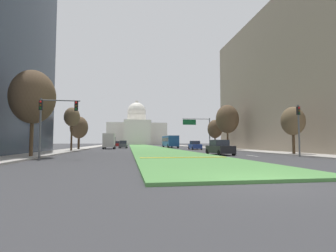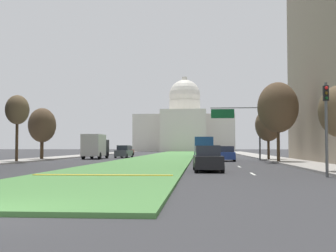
{
  "view_description": "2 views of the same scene",
  "coord_description": "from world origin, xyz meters",
  "px_view_note": "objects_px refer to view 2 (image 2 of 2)",
  "views": [
    {
      "loc": [
        -4.75,
        -8.33,
        1.49
      ],
      "look_at": [
        1.67,
        31.7,
        4.07
      ],
      "focal_mm": 26.72,
      "sensor_mm": 36.0,
      "label": 1
    },
    {
      "loc": [
        5.21,
        -10.09,
        1.71
      ],
      "look_at": [
        0.91,
        47.09,
        4.35
      ],
      "focal_mm": 46.26,
      "sensor_mm": 36.0,
      "label": 2
    }
  ],
  "objects_px": {
    "box_truck_delivery": "(95,146)",
    "street_tree_left_far": "(42,125)",
    "sedan_far_horizon": "(127,151)",
    "city_bus": "(204,145)",
    "capitol_building": "(185,128)",
    "overhead_guide_sign": "(241,121)",
    "sedan_very_far": "(216,150)",
    "street_tree_right_mid": "(278,108)",
    "street_tree_right_far": "(268,125)",
    "sedan_midblock": "(227,154)",
    "sedan_lead_stopped": "(208,159)",
    "street_tree_left_mid": "(17,110)",
    "sedan_distant": "(124,152)",
    "traffic_light_near_right": "(326,117)"
  },
  "relations": [
    {
      "from": "street_tree_right_far",
      "to": "sedan_distant",
      "type": "bearing_deg",
      "value": 151.76
    },
    {
      "from": "street_tree_left_far",
      "to": "sedan_lead_stopped",
      "type": "bearing_deg",
      "value": -47.92
    },
    {
      "from": "capitol_building",
      "to": "city_bus",
      "type": "height_order",
      "value": "capitol_building"
    },
    {
      "from": "overhead_guide_sign",
      "to": "sedan_midblock",
      "type": "xyz_separation_m",
      "value": [
        -1.9,
        -3.41,
        -3.88
      ]
    },
    {
      "from": "street_tree_right_far",
      "to": "box_truck_delivery",
      "type": "height_order",
      "value": "street_tree_right_far"
    },
    {
      "from": "street_tree_right_far",
      "to": "city_bus",
      "type": "relative_size",
      "value": 0.55
    },
    {
      "from": "capitol_building",
      "to": "overhead_guide_sign",
      "type": "xyz_separation_m",
      "value": [
        10.03,
        -90.14,
        -2.92
      ]
    },
    {
      "from": "sedan_lead_stopped",
      "to": "box_truck_delivery",
      "type": "height_order",
      "value": "box_truck_delivery"
    },
    {
      "from": "sedan_far_horizon",
      "to": "city_bus",
      "type": "distance_m",
      "value": 19.17
    },
    {
      "from": "box_truck_delivery",
      "to": "street_tree_left_far",
      "type": "bearing_deg",
      "value": -135.23
    },
    {
      "from": "capitol_building",
      "to": "overhead_guide_sign",
      "type": "relative_size",
      "value": 4.83
    },
    {
      "from": "sedan_midblock",
      "to": "sedan_very_far",
      "type": "xyz_separation_m",
      "value": [
        0.18,
        38.8,
        0.06
      ]
    },
    {
      "from": "sedan_distant",
      "to": "street_tree_left_far",
      "type": "bearing_deg",
      "value": -126.62
    },
    {
      "from": "sedan_far_horizon",
      "to": "box_truck_delivery",
      "type": "relative_size",
      "value": 0.68
    },
    {
      "from": "street_tree_right_far",
      "to": "sedan_very_far",
      "type": "xyz_separation_m",
      "value": [
        -4.88,
        36.14,
        -3.3
      ]
    },
    {
      "from": "street_tree_right_mid",
      "to": "sedan_distant",
      "type": "bearing_deg",
      "value": 138.1
    },
    {
      "from": "street_tree_left_far",
      "to": "city_bus",
      "type": "relative_size",
      "value": 0.57
    },
    {
      "from": "overhead_guide_sign",
      "to": "street_tree_right_far",
      "type": "distance_m",
      "value": 3.28
    },
    {
      "from": "sedan_lead_stopped",
      "to": "box_truck_delivery",
      "type": "bearing_deg",
      "value": 118.02
    },
    {
      "from": "capitol_building",
      "to": "box_truck_delivery",
      "type": "bearing_deg",
      "value": -95.72
    },
    {
      "from": "traffic_light_near_right",
      "to": "street_tree_left_far",
      "type": "xyz_separation_m",
      "value": [
        -26.0,
        26.7,
        0.87
      ]
    },
    {
      "from": "box_truck_delivery",
      "to": "capitol_building",
      "type": "bearing_deg",
      "value": 84.28
    },
    {
      "from": "sedan_distant",
      "to": "sedan_very_far",
      "type": "xyz_separation_m",
      "value": [
        14.13,
        25.93,
        0.02
      ]
    },
    {
      "from": "street_tree_right_mid",
      "to": "sedan_distant",
      "type": "xyz_separation_m",
      "value": [
        -18.95,
        17.0,
        -4.8
      ]
    },
    {
      "from": "overhead_guide_sign",
      "to": "sedan_distant",
      "type": "height_order",
      "value": "overhead_guide_sign"
    },
    {
      "from": "street_tree_right_far",
      "to": "sedan_far_horizon",
      "type": "xyz_separation_m",
      "value": [
        -21.2,
        25.38,
        -3.36
      ]
    },
    {
      "from": "street_tree_left_mid",
      "to": "sedan_midblock",
      "type": "distance_m",
      "value": 22.94
    },
    {
      "from": "street_tree_right_far",
      "to": "sedan_midblock",
      "type": "xyz_separation_m",
      "value": [
        -5.05,
        -2.66,
        -3.36
      ]
    },
    {
      "from": "overhead_guide_sign",
      "to": "street_tree_right_far",
      "type": "relative_size",
      "value": 1.07
    },
    {
      "from": "sedan_midblock",
      "to": "sedan_distant",
      "type": "xyz_separation_m",
      "value": [
        -13.95,
        12.87,
        0.04
      ]
    },
    {
      "from": "street_tree_left_far",
      "to": "capitol_building",
      "type": "bearing_deg",
      "value": 81.36
    },
    {
      "from": "sedan_lead_stopped",
      "to": "sedan_far_horizon",
      "type": "xyz_separation_m",
      "value": [
        -13.7,
        47.76,
        -0.01
      ]
    },
    {
      "from": "street_tree_left_far",
      "to": "sedan_distant",
      "type": "relative_size",
      "value": 1.33
    },
    {
      "from": "sedan_distant",
      "to": "box_truck_delivery",
      "type": "height_order",
      "value": "box_truck_delivery"
    },
    {
      "from": "sedan_far_horizon",
      "to": "city_bus",
      "type": "xyz_separation_m",
      "value": [
        13.7,
        -13.38,
        0.97
      ]
    },
    {
      "from": "traffic_light_near_right",
      "to": "sedan_midblock",
      "type": "relative_size",
      "value": 1.22
    },
    {
      "from": "street_tree_left_mid",
      "to": "street_tree_right_mid",
      "type": "bearing_deg",
      "value": 4.26
    },
    {
      "from": "sedan_very_far",
      "to": "street_tree_left_mid",
      "type": "bearing_deg",
      "value": -115.9
    },
    {
      "from": "overhead_guide_sign",
      "to": "sedan_very_far",
      "type": "distance_m",
      "value": 35.64
    },
    {
      "from": "capitol_building",
      "to": "street_tree_right_mid",
      "type": "xyz_separation_m",
      "value": [
        13.13,
        -97.68,
        -1.95
      ]
    },
    {
      "from": "traffic_light_near_right",
      "to": "street_tree_left_far",
      "type": "relative_size",
      "value": 0.83
    },
    {
      "from": "capitol_building",
      "to": "street_tree_left_mid",
      "type": "distance_m",
      "value": 100.6
    },
    {
      "from": "capitol_building",
      "to": "city_bus",
      "type": "relative_size",
      "value": 2.86
    },
    {
      "from": "street_tree_left_far",
      "to": "sedan_midblock",
      "type": "xyz_separation_m",
      "value": [
        22.04,
        -1.98,
        -3.4
      ]
    },
    {
      "from": "street_tree_right_mid",
      "to": "street_tree_right_far",
      "type": "distance_m",
      "value": 6.95
    },
    {
      "from": "overhead_guide_sign",
      "to": "box_truck_delivery",
      "type": "distance_m",
      "value": 19.3
    },
    {
      "from": "capitol_building",
      "to": "sedan_lead_stopped",
      "type": "xyz_separation_m",
      "value": [
        5.68,
        -113.27,
        -6.78
      ]
    },
    {
      "from": "street_tree_left_mid",
      "to": "box_truck_delivery",
      "type": "distance_m",
      "value": 14.64
    },
    {
      "from": "sedan_far_horizon",
      "to": "city_bus",
      "type": "height_order",
      "value": "city_bus"
    },
    {
      "from": "capitol_building",
      "to": "sedan_very_far",
      "type": "relative_size",
      "value": 6.67
    }
  ]
}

